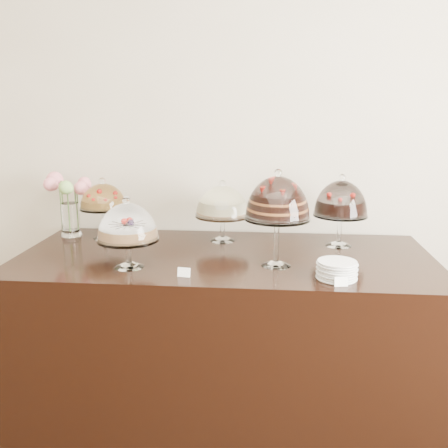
# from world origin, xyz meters

# --- Properties ---
(wall_back) EXTENTS (5.00, 0.04, 3.00)m
(wall_back) POSITION_xyz_m (0.00, 3.00, 1.50)
(wall_back) COLOR #BEB399
(wall_back) RESTS_ON ground
(display_counter) EXTENTS (2.20, 1.00, 0.90)m
(display_counter) POSITION_xyz_m (0.01, 2.45, 0.45)
(display_counter) COLOR black
(display_counter) RESTS_ON ground
(cake_stand_sugar_sponge) EXTENTS (0.30, 0.30, 0.36)m
(cake_stand_sugar_sponge) POSITION_xyz_m (-0.44, 2.20, 1.11)
(cake_stand_sugar_sponge) COLOR white
(cake_stand_sugar_sponge) RESTS_ON display_counter
(cake_stand_choco_layer) EXTENTS (0.32, 0.32, 0.48)m
(cake_stand_choco_layer) POSITION_xyz_m (0.28, 2.29, 1.23)
(cake_stand_choco_layer) COLOR white
(cake_stand_choco_layer) RESTS_ON display_counter
(cake_stand_cheesecake) EXTENTS (0.32, 0.32, 0.36)m
(cake_stand_cheesecake) POSITION_xyz_m (-0.03, 2.73, 1.12)
(cake_stand_cheesecake) COLOR white
(cake_stand_cheesecake) RESTS_ON display_counter
(cake_stand_dark_choco) EXTENTS (0.30, 0.30, 0.41)m
(cake_stand_dark_choco) POSITION_xyz_m (0.64, 2.68, 1.16)
(cake_stand_dark_choco) COLOR white
(cake_stand_dark_choco) RESTS_ON display_counter
(cake_stand_fruit_tart) EXTENTS (0.28, 0.28, 0.37)m
(cake_stand_fruit_tart) POSITION_xyz_m (-0.74, 2.73, 1.14)
(cake_stand_fruit_tart) COLOR white
(cake_stand_fruit_tart) RESTS_ON display_counter
(flower_vase) EXTENTS (0.29, 0.32, 0.38)m
(flower_vase) POSITION_xyz_m (-0.97, 2.77, 1.12)
(flower_vase) COLOR white
(flower_vase) RESTS_ON display_counter
(plate_stack) EXTENTS (0.18, 0.18, 0.08)m
(plate_stack) POSITION_xyz_m (0.56, 2.12, 0.94)
(plate_stack) COLOR white
(plate_stack) RESTS_ON display_counter
(price_card_left) EXTENTS (0.06, 0.02, 0.04)m
(price_card_left) POSITION_xyz_m (-0.14, 2.08, 0.92)
(price_card_left) COLOR white
(price_card_left) RESTS_ON display_counter
(price_card_right) EXTENTS (0.06, 0.03, 0.04)m
(price_card_right) POSITION_xyz_m (0.57, 2.02, 0.92)
(price_card_right) COLOR white
(price_card_right) RESTS_ON display_counter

